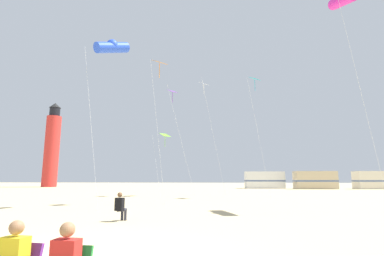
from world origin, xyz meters
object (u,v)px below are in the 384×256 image
at_px(kite_flyer_standing, 121,206).
at_px(kite_tube_blue, 112,47).
at_px(kite_diamond_violet, 173,96).
at_px(rv_van_tan, 315,180).
at_px(rv_van_white, 264,180).
at_px(kite_diamond_white, 205,89).
at_px(kite_diamond_orange, 159,68).
at_px(rv_van_cream, 375,180).
at_px(lighthouse_distant, 52,147).
at_px(kite_diamond_lime, 165,137).
at_px(kite_diamond_cyan, 255,84).

relative_size(kite_flyer_standing, kite_tube_blue, 0.11).
relative_size(kite_diamond_violet, rv_van_tan, 1.67).
height_order(kite_flyer_standing, rv_van_white, rv_van_white).
distance_m(kite_diamond_white, rv_van_tan, 26.90).
bearing_deg(rv_van_white, kite_diamond_orange, -115.08).
distance_m(kite_diamond_white, rv_van_cream, 34.14).
height_order(kite_diamond_violet, kite_diamond_orange, kite_diamond_violet).
distance_m(kite_diamond_violet, kite_tube_blue, 11.87).
bearing_deg(rv_van_white, rv_van_tan, -19.42).
height_order(kite_diamond_violet, rv_van_white, kite_diamond_violet).
distance_m(kite_diamond_white, kite_tube_blue, 13.99).
height_order(kite_tube_blue, lighthouse_distant, lighthouse_distant).
bearing_deg(kite_diamond_lime, kite_diamond_white, 20.20).
height_order(kite_diamond_cyan, kite_diamond_white, kite_diamond_white).
bearing_deg(kite_diamond_white, kite_diamond_cyan, -34.04).
bearing_deg(rv_van_tan, kite_tube_blue, -127.73).
bearing_deg(kite_diamond_orange, lighthouse_distant, 128.74).
relative_size(kite_diamond_orange, kite_diamond_lime, 1.67).
height_order(kite_diamond_cyan, rv_van_tan, kite_diamond_cyan).
xyz_separation_m(kite_diamond_violet, kite_diamond_orange, (0.27, -8.94, -0.45)).
height_order(kite_diamond_cyan, rv_van_cream, kite_diamond_cyan).
distance_m(kite_diamond_orange, kite_diamond_white, 10.62).
bearing_deg(rv_van_tan, rv_van_white, 161.90).
height_order(kite_flyer_standing, kite_diamond_lime, kite_diamond_lime).
relative_size(kite_tube_blue, lighthouse_distant, 0.65).
relative_size(kite_diamond_cyan, kite_diamond_lime, 1.82).
relative_size(kite_tube_blue, rv_van_cream, 1.64).
distance_m(kite_diamond_orange, kite_diamond_cyan, 10.41).
distance_m(kite_diamond_cyan, rv_van_tan, 26.52).
distance_m(kite_diamond_cyan, kite_tube_blue, 14.12).
bearing_deg(kite_flyer_standing, lighthouse_distant, -41.46).
bearing_deg(kite_diamond_cyan, kite_flyer_standing, -117.58).
relative_size(lighthouse_distant, rv_van_tan, 2.58).
xyz_separation_m(kite_flyer_standing, kite_diamond_orange, (-0.10, 8.03, 9.11)).
height_order(kite_diamond_lime, rv_van_cream, kite_diamond_lime).
distance_m(kite_diamond_lime, rv_van_cream, 37.07).
distance_m(kite_diamond_white, rv_van_white, 24.71).
xyz_separation_m(kite_diamond_orange, rv_van_tan, (19.83, 28.61, -8.33)).
bearing_deg(lighthouse_distant, rv_van_tan, -8.00).
xyz_separation_m(kite_diamond_cyan, kite_diamond_lime, (-8.88, 1.83, -4.75)).
bearing_deg(kite_diamond_white, rv_van_white, 65.86).
bearing_deg(kite_diamond_white, kite_diamond_lime, -159.80).
bearing_deg(kite_diamond_white, kite_tube_blue, -113.54).
bearing_deg(kite_diamond_lime, rv_van_tan, 43.76).
bearing_deg(lighthouse_distant, kite_flyer_standing, -56.73).
relative_size(kite_diamond_cyan, lighthouse_distant, 0.67).
bearing_deg(kite_diamond_lime, kite_flyer_standing, -86.09).
relative_size(rv_van_white, rv_van_cream, 0.99).
bearing_deg(kite_diamond_orange, kite_diamond_cyan, 40.89).
bearing_deg(kite_diamond_lime, kite_diamond_orange, -83.14).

